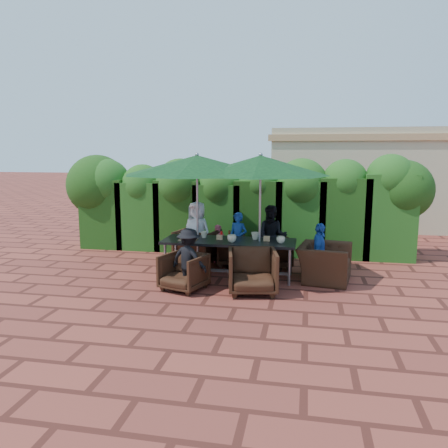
% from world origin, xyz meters
% --- Properties ---
extents(ground, '(80.00, 80.00, 0.00)m').
position_xyz_m(ground, '(0.00, 0.00, 0.00)').
color(ground, brown).
rests_on(ground, ground).
extents(dining_table, '(2.61, 0.90, 0.75)m').
position_xyz_m(dining_table, '(0.15, 0.04, 0.68)').
color(dining_table, black).
rests_on(dining_table, ground).
extents(umbrella_left, '(2.96, 2.96, 2.46)m').
position_xyz_m(umbrella_left, '(-0.51, 0.11, 2.21)').
color(umbrella_left, gray).
rests_on(umbrella_left, ground).
extents(umbrella_right, '(2.62, 2.62, 2.46)m').
position_xyz_m(umbrella_right, '(0.75, 0.05, 2.21)').
color(umbrella_right, gray).
rests_on(umbrella_right, ground).
extents(chair_far_left, '(0.99, 0.95, 0.86)m').
position_xyz_m(chair_far_left, '(-0.73, 0.93, 0.43)').
color(chair_far_left, black).
rests_on(chair_far_left, ground).
extents(chair_far_mid, '(0.81, 0.78, 0.69)m').
position_xyz_m(chair_far_mid, '(0.03, 1.00, 0.35)').
color(chair_far_mid, black).
rests_on(chair_far_mid, ground).
extents(chair_far_right, '(0.96, 0.93, 0.76)m').
position_xyz_m(chair_far_right, '(0.91, 0.91, 0.38)').
color(chair_far_right, black).
rests_on(chair_far_right, ground).
extents(chair_near_left, '(0.89, 0.86, 0.73)m').
position_xyz_m(chair_near_left, '(-0.51, -0.92, 0.37)').
color(chair_near_left, black).
rests_on(chair_near_left, ground).
extents(chair_near_right, '(0.97, 0.93, 0.86)m').
position_xyz_m(chair_near_right, '(0.73, -0.86, 0.43)').
color(chair_near_right, black).
rests_on(chair_near_right, ground).
extents(chair_end_right, '(0.87, 1.18, 0.94)m').
position_xyz_m(chair_end_right, '(2.00, 0.15, 0.47)').
color(chair_end_right, black).
rests_on(chair_end_right, ground).
extents(adult_far_left, '(0.78, 0.60, 1.39)m').
position_xyz_m(adult_far_left, '(-0.75, 0.99, 0.70)').
color(adult_far_left, white).
rests_on(adult_far_left, ground).
extents(adult_far_mid, '(0.51, 0.47, 1.18)m').
position_xyz_m(adult_far_mid, '(0.18, 0.98, 0.59)').
color(adult_far_mid, '#204EAE').
rests_on(adult_far_mid, ground).
extents(adult_far_right, '(0.65, 0.40, 1.35)m').
position_xyz_m(adult_far_right, '(0.93, 0.95, 0.67)').
color(adult_far_right, black).
rests_on(adult_far_right, ground).
extents(adult_near_left, '(0.79, 0.57, 1.12)m').
position_xyz_m(adult_near_left, '(-0.43, -0.87, 0.56)').
color(adult_near_left, black).
rests_on(adult_near_left, ground).
extents(adult_end_right, '(0.41, 0.70, 1.13)m').
position_xyz_m(adult_end_right, '(1.90, 0.12, 0.57)').
color(adult_end_right, '#204EAE').
rests_on(adult_end_right, ground).
extents(child_left, '(0.38, 0.35, 0.87)m').
position_xyz_m(child_left, '(-0.28, 1.09, 0.43)').
color(child_left, '#EA526B').
rests_on(child_left, ground).
extents(child_right, '(0.30, 0.25, 0.80)m').
position_xyz_m(child_right, '(0.69, 1.11, 0.40)').
color(child_right, '#7F4699').
rests_on(child_right, ground).
extents(pedestrian_a, '(1.78, 1.50, 1.86)m').
position_xyz_m(pedestrian_a, '(1.84, 4.09, 0.93)').
color(pedestrian_a, '#217C24').
rests_on(pedestrian_a, ground).
extents(pedestrian_b, '(0.98, 0.79, 1.77)m').
position_xyz_m(pedestrian_b, '(2.47, 4.36, 0.89)').
color(pedestrian_b, '#EA526B').
rests_on(pedestrian_b, ground).
extents(pedestrian_c, '(1.12, 1.08, 1.66)m').
position_xyz_m(pedestrian_c, '(3.18, 4.43, 0.83)').
color(pedestrian_c, gray).
rests_on(pedestrian_c, ground).
extents(cup_a, '(0.17, 0.17, 0.13)m').
position_xyz_m(cup_a, '(-0.74, -0.10, 0.82)').
color(cup_a, beige).
rests_on(cup_a, dining_table).
extents(cup_b, '(0.14, 0.14, 0.13)m').
position_xyz_m(cup_b, '(-0.40, 0.18, 0.81)').
color(cup_b, beige).
rests_on(cup_b, dining_table).
extents(cup_c, '(0.18, 0.18, 0.14)m').
position_xyz_m(cup_c, '(0.23, -0.14, 0.82)').
color(cup_c, beige).
rests_on(cup_c, dining_table).
extents(cup_d, '(0.16, 0.16, 0.15)m').
position_xyz_m(cup_d, '(0.64, 0.20, 0.82)').
color(cup_d, beige).
rests_on(cup_d, dining_table).
extents(cup_e, '(0.17, 0.17, 0.13)m').
position_xyz_m(cup_e, '(1.17, -0.05, 0.82)').
color(cup_e, beige).
rests_on(cup_e, dining_table).
extents(ketchup_bottle, '(0.04, 0.04, 0.17)m').
position_xyz_m(ketchup_bottle, '(-0.01, 0.07, 0.83)').
color(ketchup_bottle, '#B20C0A').
rests_on(ketchup_bottle, dining_table).
extents(sauce_bottle, '(0.04, 0.04, 0.17)m').
position_xyz_m(sauce_bottle, '(0.13, 0.17, 0.83)').
color(sauce_bottle, '#4C230C').
rests_on(sauce_bottle, dining_table).
extents(serving_tray, '(0.35, 0.25, 0.02)m').
position_xyz_m(serving_tray, '(-0.65, -0.10, 0.76)').
color(serving_tray, '#987149').
rests_on(serving_tray, dining_table).
extents(number_block_left, '(0.12, 0.06, 0.10)m').
position_xyz_m(number_block_left, '(-0.04, 0.05, 0.80)').
color(number_block_left, tan).
rests_on(number_block_left, dining_table).
extents(number_block_right, '(0.12, 0.06, 0.10)m').
position_xyz_m(number_block_right, '(0.89, 0.08, 0.80)').
color(number_block_right, tan).
rests_on(number_block_right, dining_table).
extents(hedge_wall, '(9.10, 1.60, 2.43)m').
position_xyz_m(hedge_wall, '(-0.19, 2.32, 1.32)').
color(hedge_wall, black).
rests_on(hedge_wall, ground).
extents(building, '(6.20, 3.08, 3.20)m').
position_xyz_m(building, '(3.50, 6.99, 1.61)').
color(building, tan).
rests_on(building, ground).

